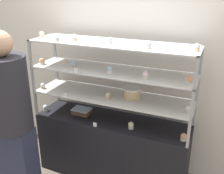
{
  "coord_description": "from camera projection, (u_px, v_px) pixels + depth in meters",
  "views": [
    {
      "loc": [
        0.93,
        -2.2,
        1.98
      ],
      "look_at": [
        0.0,
        0.0,
        1.05
      ],
      "focal_mm": 42.0,
      "sensor_mm": 36.0,
      "label": 1
    }
  ],
  "objects": [
    {
      "name": "display_riser_upper",
      "position": [
        112.0,
        44.0,
        2.41
      ],
      "size": [
        1.59,
        0.44,
        0.27
      ],
      "color": "#99999E",
      "rests_on": "display_riser_middle"
    },
    {
      "name": "display_base",
      "position": [
        112.0,
        148.0,
        2.82
      ],
      "size": [
        1.59,
        0.44,
        0.69
      ],
      "color": "black",
      "rests_on": "ground_plane"
    },
    {
      "name": "layer_cake_centerpiece",
      "position": [
        132.0,
        93.0,
        2.54
      ],
      "size": [
        0.17,
        0.17,
        0.1
      ],
      "color": "#DBBC84",
      "rests_on": "display_riser_lower"
    },
    {
      "name": "cupcake_8",
      "position": [
        110.0,
        70.0,
        2.42
      ],
      "size": [
        0.06,
        0.06,
        0.07
      ],
      "color": "white",
      "rests_on": "display_riser_middle"
    },
    {
      "name": "cupcake_1",
      "position": [
        131.0,
        125.0,
        2.52
      ],
      "size": [
        0.05,
        0.05,
        0.07
      ],
      "color": "beige",
      "rests_on": "display_base"
    },
    {
      "name": "cupcake_7",
      "position": [
        74.0,
        64.0,
        2.58
      ],
      "size": [
        0.06,
        0.06,
        0.07
      ],
      "color": "#CCB28C",
      "rests_on": "display_riser_middle"
    },
    {
      "name": "display_riser_lower",
      "position": [
        112.0,
        97.0,
        2.61
      ],
      "size": [
        1.59,
        0.44,
        0.27
      ],
      "color": "#99999E",
      "rests_on": "display_base"
    },
    {
      "name": "cupcake_5",
      "position": [
        189.0,
        109.0,
        2.26
      ],
      "size": [
        0.05,
        0.05,
        0.06
      ],
      "color": "beige",
      "rests_on": "display_riser_lower"
    },
    {
      "name": "price_tag_3",
      "position": [
        58.0,
        40.0,
        2.39
      ],
      "size": [
        0.04,
        0.0,
        0.04
      ],
      "color": "white",
      "rests_on": "display_riser_upper"
    },
    {
      "name": "display_riser_middle",
      "position": [
        112.0,
        72.0,
        2.51
      ],
      "size": [
        1.59,
        0.44,
        0.27
      ],
      "color": "#99999E",
      "rests_on": "display_riser_lower"
    },
    {
      "name": "cupcake_14",
      "position": [
        149.0,
        45.0,
        2.16
      ],
      "size": [
        0.05,
        0.05,
        0.06
      ],
      "color": "beige",
      "rests_on": "display_riser_upper"
    },
    {
      "name": "cupcake_3",
      "position": [
        43.0,
        86.0,
        2.78
      ],
      "size": [
        0.05,
        0.05,
        0.06
      ],
      "color": "#CCB28C",
      "rests_on": "display_riser_lower"
    },
    {
      "name": "cupcake_2",
      "position": [
        184.0,
        137.0,
        2.32
      ],
      "size": [
        0.05,
        0.05,
        0.07
      ],
      "color": "beige",
      "rests_on": "display_base"
    },
    {
      "name": "price_tag_1",
      "position": [
        66.0,
        95.0,
        2.57
      ],
      "size": [
        0.04,
        0.0,
        0.04
      ],
      "color": "white",
      "rests_on": "display_riser_lower"
    },
    {
      "name": "price_tag_0",
      "position": [
        95.0,
        125.0,
        2.56
      ],
      "size": [
        0.04,
        0.0,
        0.04
      ],
      "color": "white",
      "rests_on": "display_base"
    },
    {
      "name": "cupcake_15",
      "position": [
        197.0,
        47.0,
        2.09
      ],
      "size": [
        0.05,
        0.05,
        0.06
      ],
      "color": "#CCB28C",
      "rests_on": "display_riser_upper"
    },
    {
      "name": "cupcake_0",
      "position": [
        46.0,
        108.0,
        2.87
      ],
      "size": [
        0.05,
        0.05,
        0.07
      ],
      "color": "white",
      "rests_on": "display_base"
    },
    {
      "name": "sheet_cake_frosted",
      "position": [
        82.0,
        111.0,
        2.81
      ],
      "size": [
        0.19,
        0.14,
        0.06
      ],
      "color": "brown",
      "rests_on": "display_base"
    },
    {
      "name": "ground_plane",
      "position": [
        112.0,
        173.0,
        2.95
      ],
      "size": [
        20.0,
        20.0,
        0.0
      ],
      "primitive_type": "plane",
      "color": "brown"
    },
    {
      "name": "price_tag_2",
      "position": [
        76.0,
        70.0,
        2.43
      ],
      "size": [
        0.04,
        0.0,
        0.04
      ],
      "color": "white",
      "rests_on": "display_riser_middle"
    },
    {
      "name": "cupcake_11",
      "position": [
        42.0,
        34.0,
        2.64
      ],
      "size": [
        0.05,
        0.05,
        0.06
      ],
      "color": "beige",
      "rests_on": "display_riser_upper"
    },
    {
      "name": "cupcake_6",
      "position": [
        42.0,
        61.0,
        2.68
      ],
      "size": [
        0.06,
        0.06,
        0.07
      ],
      "color": "beige",
      "rests_on": "display_riser_middle"
    },
    {
      "name": "customer_figure",
      "position": [
        11.0,
        116.0,
        2.34
      ],
      "size": [
        0.39,
        0.39,
        1.65
      ],
      "color": "#282D47",
      "rests_on": "ground_plane"
    },
    {
      "name": "cupcake_4",
      "position": [
        108.0,
        96.0,
        2.53
      ],
      "size": [
        0.05,
        0.05,
        0.06
      ],
      "color": "#CCB28C",
      "rests_on": "display_riser_lower"
    },
    {
      "name": "cupcake_12",
      "position": [
        75.0,
        37.0,
        2.49
      ],
      "size": [
        0.05,
        0.05,
        0.06
      ],
      "color": "#CCB28C",
      "rests_on": "display_riser_upper"
    },
    {
      "name": "cupcake_9",
      "position": [
        146.0,
        75.0,
        2.27
      ],
      "size": [
        0.06,
        0.06,
        0.07
      ],
      "color": "beige",
      "rests_on": "display_riser_middle"
    },
    {
      "name": "cupcake_13",
      "position": [
        110.0,
        41.0,
        2.34
      ],
      "size": [
        0.05,
        0.05,
        0.06
      ],
      "color": "beige",
      "rests_on": "display_riser_upper"
    },
    {
      "name": "back_wall",
      "position": [
        125.0,
        53.0,
        2.79
      ],
      "size": [
        8.0,
        0.05,
        2.6
      ],
      "color": "silver",
      "rests_on": "ground_plane"
    },
    {
      "name": "cupcake_10",
      "position": [
        189.0,
        80.0,
        2.16
      ],
      "size": [
        0.06,
        0.06,
        0.07
      ],
      "color": "beige",
      "rests_on": "display_riser_middle"
    }
  ]
}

